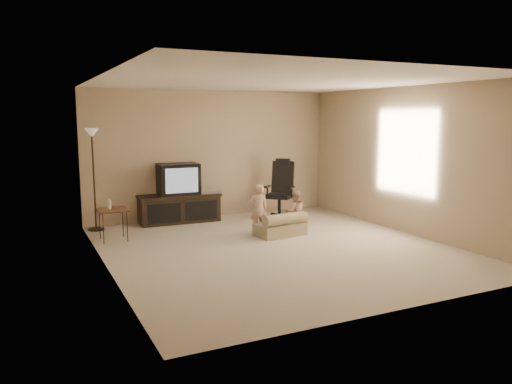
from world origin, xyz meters
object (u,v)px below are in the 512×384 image
Objects in this scene: toddler_left at (259,210)px; toddler_right at (295,212)px; side_table at (112,210)px; floor_lamp at (93,156)px; tv_stand at (179,198)px; office_chair at (281,196)px; child_sofa at (282,226)px.

toddler_left reaches higher than toddler_right.
side_table is 2.40m from toddler_left.
floor_lamp is at bearing 99.25° from side_table.
side_table is (-1.39, -0.92, 0.03)m from tv_stand.
floor_lamp is (-1.54, -0.03, 0.84)m from tv_stand.
side_table is at bearing -125.74° from office_chair.
toddler_left is (-0.30, 0.25, 0.27)m from child_sofa.
tv_stand is 1.67m from side_table.
toddler_left is at bearing 132.86° from child_sofa.
office_chair is 1.58× the size of toddler_right.
toddler_left is (2.45, -1.56, -0.88)m from floor_lamp.
tv_stand is 2.00m from office_chair.
side_table is 3.04m from toddler_right.
floor_lamp is 2.04× the size of child_sofa.
floor_lamp is 2.08× the size of toddler_left.
floor_lamp is 3.03m from toddler_left.
office_chair is at bearing -94.51° from toddler_right.
office_chair reaches higher than toddler_right.
tv_stand is 1.83m from toddler_left.
office_chair is 1.55m from toddler_left.
side_table is 2.78m from child_sofa.
toddler_left is (2.30, -0.67, -0.07)m from side_table.
office_chair is at bearing 54.76° from child_sofa.
toddler_right is (3.07, -1.71, -0.94)m from floor_lamp.
toddler_left is (0.91, -1.59, -0.03)m from tv_stand.
tv_stand is at bearing -35.30° from toddler_right.
side_table is 0.79× the size of child_sofa.
child_sofa is (2.75, -1.81, -1.14)m from floor_lamp.
toddler_right is at bearing -46.98° from tv_stand.
floor_lamp is 2.43× the size of toddler_right.
toddler_left reaches higher than side_table.
tv_stand is at bearing 1.10° from floor_lamp.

